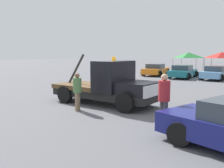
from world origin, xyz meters
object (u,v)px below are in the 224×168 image
parked_car_orange (156,70)px  canopy_tent_green (188,55)px  parked_car_teal (183,72)px  person_at_hood (77,89)px  parked_car_skyblue (216,73)px  canopy_tent_red (222,55)px  person_near_truck (164,96)px  tow_truck (109,86)px

parked_car_orange → canopy_tent_green: bearing=-16.3°
parked_car_teal → canopy_tent_green: bearing=10.5°
person_at_hood → parked_car_orange: bearing=-97.1°
parked_car_teal → canopy_tent_green: (-2.44, 8.58, 1.64)m
parked_car_orange → parked_car_skyblue: 6.84m
parked_car_orange → parked_car_teal: 3.72m
parked_car_skyblue → canopy_tent_red: 8.55m
person_near_truck → parked_car_teal: person_near_truck is taller
tow_truck → parked_car_teal: bearing=97.6°
person_near_truck → parked_car_skyblue: size_ratio=0.42×
tow_truck → person_at_hood: tow_truck is taller
canopy_tent_red → parked_car_orange: bearing=-125.8°
person_near_truck → parked_car_teal: size_ratio=0.37×
tow_truck → canopy_tent_red: canopy_tent_red is taller
parked_car_orange → parked_car_skyblue: bearing=-104.5°
parked_car_skyblue → canopy_tent_green: size_ratio=1.38×
canopy_tent_red → parked_car_teal: bearing=-102.1°
person_near_truck → person_at_hood: (-4.12, -0.03, -0.09)m
parked_car_skyblue → canopy_tent_green: 10.24m
canopy_tent_green → canopy_tent_red: size_ratio=0.98×
canopy_tent_green → parked_car_orange: bearing=-98.5°
person_near_truck → parked_car_teal: bearing=-127.9°
parked_car_skyblue → parked_car_teal: bearing=96.4°
person_at_hood → canopy_tent_red: (0.24, 25.69, 1.35)m
canopy_tent_green → canopy_tent_red: (4.26, -0.11, 0.03)m
tow_truck → parked_car_skyblue: bearing=85.7°
canopy_tent_green → canopy_tent_red: canopy_tent_red is taller
tow_truck → canopy_tent_green: size_ratio=1.76×
tow_truck → parked_car_teal: size_ratio=1.14×
person_near_truck → parked_car_skyblue: bearing=-138.2°
parked_car_skyblue → canopy_tent_red: bearing=12.3°
parked_car_orange → canopy_tent_green: 7.84m
canopy_tent_red → parked_car_skyblue: bearing=-80.3°
parked_car_teal → parked_car_skyblue: size_ratio=1.12×
tow_truck → parked_car_teal: tow_truck is taller
tow_truck → person_near_truck: bearing=-25.8°
person_at_hood → parked_car_teal: (-1.57, 17.22, -0.32)m
person_near_truck → person_at_hood: bearing=-55.9°
parked_car_orange → canopy_tent_red: 9.37m
tow_truck → parked_car_orange: 17.29m
tow_truck → person_at_hood: (-0.40, -1.85, 0.04)m
person_near_truck → canopy_tent_green: bearing=-128.7°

